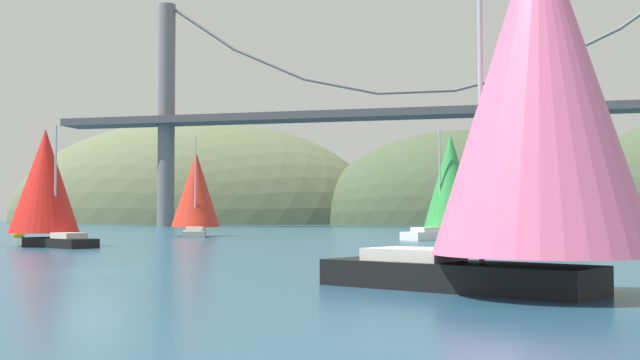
% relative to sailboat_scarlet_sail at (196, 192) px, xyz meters
% --- Properties ---
extents(ground_plane, '(360.00, 360.00, 0.00)m').
position_rel_sailboat_scarlet_sail_xyz_m(ground_plane, '(14.41, -43.49, -4.20)').
color(ground_plane, navy).
extents(headland_left, '(86.30, 44.00, 45.30)m').
position_rel_sailboat_scarlet_sail_xyz_m(headland_left, '(-40.59, 91.51, -4.20)').
color(headland_left, '#5B6647').
rests_on(headland_left, ground_plane).
extents(headland_center, '(62.02, 44.00, 37.86)m').
position_rel_sailboat_scarlet_sail_xyz_m(headland_center, '(19.41, 91.51, -4.20)').
color(headland_center, '#425138').
rests_on(headland_center, ground_plane).
extents(suspension_bridge, '(119.43, 6.00, 37.42)m').
position_rel_sailboat_scarlet_sail_xyz_m(suspension_bridge, '(14.41, 51.51, 13.91)').
color(suspension_bridge, slate).
rests_on(suspension_bridge, ground_plane).
extents(sailboat_scarlet_sail, '(6.13, 9.08, 9.40)m').
position_rel_sailboat_scarlet_sail_xyz_m(sailboat_scarlet_sail, '(0.00, 0.00, 0.00)').
color(sailboat_scarlet_sail, '#B7B2A8').
rests_on(sailboat_scarlet_sail, ground_plane).
extents(sailboat_green_sail, '(6.94, 7.99, 9.38)m').
position_rel_sailboat_scarlet_sail_xyz_m(sailboat_green_sail, '(24.09, -3.01, 0.47)').
color(sailboat_green_sail, white).
rests_on(sailboat_green_sail, ground_plane).
extents(sailboat_pink_spinnaker, '(10.28, 7.73, 11.40)m').
position_rel_sailboat_scarlet_sail_xyz_m(sailboat_pink_spinnaker, '(30.16, -48.03, 1.19)').
color(sailboat_pink_spinnaker, black).
rests_on(sailboat_pink_spinnaker, ground_plane).
extents(sailboat_red_spinnaker, '(8.15, 6.50, 7.85)m').
position_rel_sailboat_scarlet_sail_xyz_m(sailboat_red_spinnaker, '(-0.47, -23.79, -0.10)').
color(sailboat_red_spinnaker, black).
rests_on(sailboat_red_spinnaker, ground_plane).
extents(channel_buoy, '(1.10, 1.10, 2.64)m').
position_rel_sailboat_scarlet_sail_xyz_m(channel_buoy, '(-14.37, -6.73, -3.84)').
color(channel_buoy, gold).
rests_on(channel_buoy, ground_plane).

